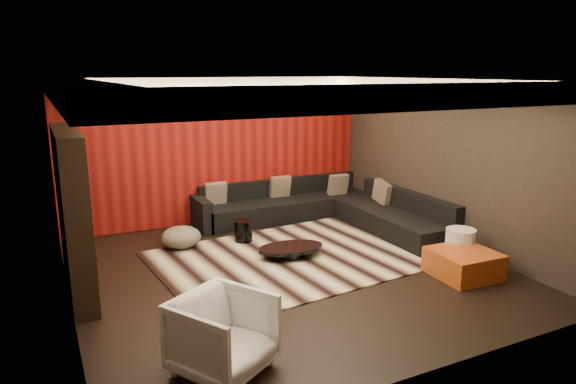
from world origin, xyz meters
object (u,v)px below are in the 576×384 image
white_side_table (460,246)px  orange_ottoman (464,264)px  coffee_table (291,252)px  sectional_sofa (325,210)px  drum_stool (243,231)px  armchair (223,335)px

white_side_table → orange_ottoman: bearing=-127.6°
coffee_table → sectional_sofa: 2.04m
drum_stool → orange_ottoman: (2.31, -2.83, -0.02)m
armchair → orange_ottoman: bearing=-19.4°
white_side_table → armchair: armchair is taller
armchair → drum_stool: bearing=35.3°
armchair → sectional_sofa: armchair is taller
orange_ottoman → armchair: armchair is taller
drum_stool → white_side_table: (2.61, -2.44, 0.07)m
drum_stool → armchair: armchair is taller
coffee_table → armchair: armchair is taller
coffee_table → sectional_sofa: (1.46, 1.42, 0.15)m
white_side_table → armchair: (-4.24, -1.15, 0.12)m
white_side_table → drum_stool: bearing=136.9°
drum_stool → armchair: 3.95m
white_side_table → armchair: 4.40m
drum_stool → white_side_table: white_side_table is taller
coffee_table → armchair: (-2.01, -2.52, 0.29)m
coffee_table → armchair: size_ratio=1.23×
sectional_sofa → orange_ottoman: bearing=-81.7°
armchair → sectional_sofa: (3.48, 3.95, -0.13)m
white_side_table → orange_ottoman: 0.50m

